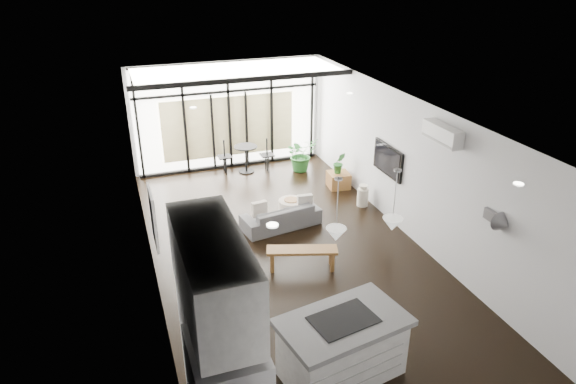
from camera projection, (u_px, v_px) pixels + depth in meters
floor at (293, 258)px, 9.66m from camera, size 5.00×10.00×0.00m
ceiling at (294, 114)px, 8.48m from camera, size 5.00×10.00×0.00m
wall_left at (149, 213)px, 8.32m from camera, size 0.02×10.00×2.80m
wall_right at (416, 173)px, 9.82m from camera, size 0.02×10.00×2.80m
wall_back at (228, 115)px, 13.35m from camera, size 5.00×0.02×2.80m
glazing at (229, 116)px, 13.24m from camera, size 5.00×0.20×2.80m
skylight at (235, 69)px, 11.91m from camera, size 4.70×1.90×0.06m
neighbour_building at (229, 127)px, 13.43m from camera, size 3.50×0.02×1.60m
island at (342, 347)px, 6.83m from camera, size 1.82×1.27×0.91m
cooktop at (344, 319)px, 6.63m from camera, size 0.93×0.70×0.01m
appliance_column at (211, 339)px, 5.92m from camera, size 0.61×0.63×2.34m
upper_cabinets at (213, 275)px, 5.04m from camera, size 0.62×1.75×0.86m
pendant_left at (336, 234)px, 6.42m from camera, size 0.26×0.26×0.18m
pendant_right at (392, 224)px, 6.66m from camera, size 0.26×0.26×0.18m
sofa at (281, 213)px, 10.66m from camera, size 1.71×0.73×0.65m
console_bench at (302, 259)px, 9.28m from camera, size 1.31×0.70×0.41m
pouf at (291, 209)px, 11.04m from camera, size 0.67×0.67×0.43m
crate at (338, 180)px, 12.54m from camera, size 0.55×0.55×0.38m
plant_tall at (301, 158)px, 13.46m from camera, size 0.98×1.05×0.70m
plant_crate at (339, 168)px, 12.41m from camera, size 0.38×0.58×0.24m
milk_can at (363, 195)px, 11.59m from camera, size 0.28×0.28×0.51m
bistro_set at (246, 158)px, 13.33m from camera, size 1.72×0.98×0.78m
tv at (388, 160)px, 10.71m from camera, size 0.05×1.10×0.65m
ac_unit at (442, 134)px, 8.66m from camera, size 0.22×0.90×0.30m
framed_art at (153, 218)px, 7.84m from camera, size 0.04×0.70×0.90m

